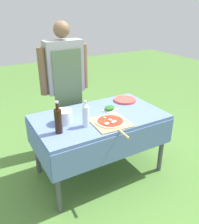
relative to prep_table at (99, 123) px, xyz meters
The scene contains 9 objects.
ground_plane 0.63m from the prep_table, ahead, with size 12.00×12.00×0.00m, color #517F38.
prep_table is the anchor object (origin of this frame).
person_cook 0.74m from the prep_table, 100.03° to the left, with size 0.62×0.20×1.64m.
pizza_on_peel 0.24m from the prep_table, 88.14° to the right, with size 0.37×0.53×0.05m.
oil_bottle 0.56m from the prep_table, 165.17° to the right, with size 0.07×0.07×0.31m.
water_bottle 0.35m from the prep_table, 148.39° to the right, with size 0.07×0.07×0.26m.
herb_container 0.22m from the prep_table, 21.43° to the left, with size 0.19×0.17×0.05m.
mixing_tub 0.42m from the prep_table, behind, with size 0.17×0.17×0.13m, color silver.
plate_stack 0.53m from the prep_table, 23.23° to the left, with size 0.27×0.27×0.02m.
Camera 1 is at (-1.12, -1.97, 1.81)m, focal length 38.00 mm.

